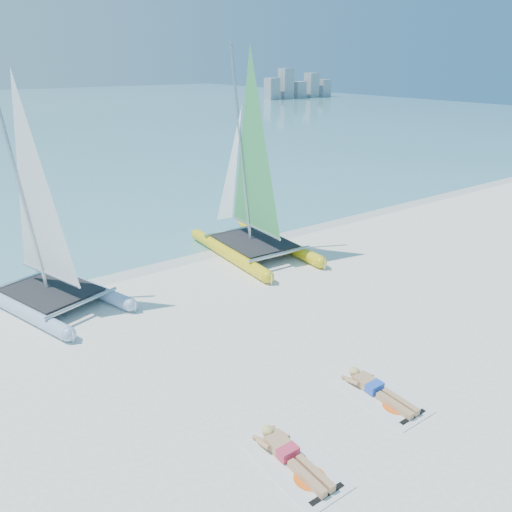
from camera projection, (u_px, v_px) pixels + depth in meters
The scene contains 9 objects.
ground at pixel (260, 325), 13.01m from camera, with size 140.00×140.00×0.00m, color white.
wet_sand_strip at pixel (165, 261), 17.16m from camera, with size 140.00×1.40×0.01m, color silver.
distant_skyline at pixel (298, 87), 88.28m from camera, with size 14.00×2.00×5.00m.
catamaran_blue at pixel (41, 236), 13.55m from camera, with size 3.69×5.34×6.64m.
catamaran_yellow at pixel (246, 187), 17.45m from camera, with size 2.79×5.79×7.31m.
towel_a at pixel (296, 466), 8.51m from camera, with size 1.00×1.85×0.02m, color white.
sunbather_a at pixel (289, 454), 8.61m from camera, with size 0.37×1.73×0.26m.
towel_b at pixel (383, 397), 10.22m from camera, with size 1.00×1.85×0.02m, color white.
sunbather_b at pixel (376, 388), 10.33m from camera, with size 0.37×1.73×0.26m.
Camera 1 is at (-6.77, -9.21, 6.47)m, focal length 35.00 mm.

